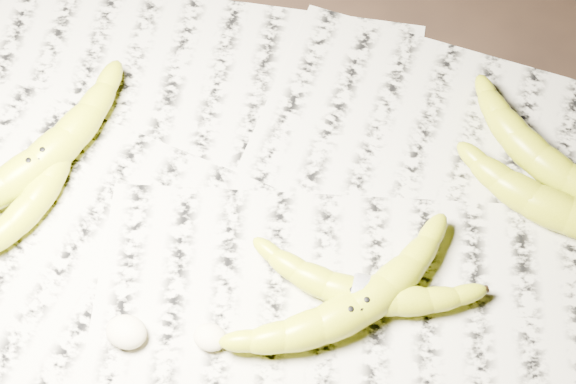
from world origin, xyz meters
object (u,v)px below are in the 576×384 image
(banana_taped, at_px, (361,294))
(banana_upper_b, at_px, (540,157))
(banana_upper_a, at_px, (568,213))
(banana_left_b, at_px, (31,202))
(banana_center, at_px, (356,308))
(banana_left_a, at_px, (38,161))

(banana_taped, relative_size, banana_upper_b, 1.06)
(banana_taped, xyz_separation_m, banana_upper_a, (0.17, 0.15, 0.00))
(banana_left_b, height_order, banana_center, banana_center)
(banana_left_a, relative_size, banana_upper_a, 1.13)
(banana_left_a, xyz_separation_m, banana_center, (0.36, -0.05, -0.00))
(banana_left_a, bearing_deg, banana_center, -71.29)
(banana_left_b, xyz_separation_m, banana_taped, (0.34, 0.01, 0.00))
(banana_upper_b, bearing_deg, banana_left_a, -131.93)
(banana_left_b, distance_m, banana_upper_a, 0.54)
(banana_upper_a, relative_size, banana_upper_b, 1.12)
(banana_left_a, distance_m, banana_upper_b, 0.52)
(banana_left_a, relative_size, banana_upper_b, 1.27)
(banana_center, distance_m, banana_taped, 0.02)
(banana_upper_a, distance_m, banana_upper_b, 0.07)
(banana_left_a, height_order, banana_center, banana_left_a)
(banana_center, distance_m, banana_upper_a, 0.24)
(banana_center, xyz_separation_m, banana_upper_a, (0.17, 0.16, 0.00))
(banana_left_b, relative_size, banana_taped, 0.83)
(banana_taped, height_order, banana_upper_a, banana_upper_a)
(banana_upper_a, bearing_deg, banana_left_a, -163.25)
(banana_left_b, xyz_separation_m, banana_center, (0.34, -0.01, 0.00))
(banana_upper_a, xyz_separation_m, banana_upper_b, (-0.04, 0.06, -0.00))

